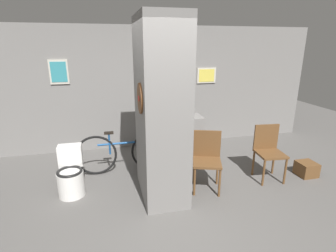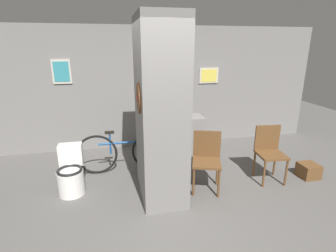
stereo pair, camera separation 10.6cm
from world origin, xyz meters
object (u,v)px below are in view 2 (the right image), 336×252
bicycle (125,152)px  bottle_tall (186,111)px  toilet (71,174)px  chair_near_pillar (207,158)px  chair_by_doorway (269,150)px

bicycle → bottle_tall: 1.33m
toilet → bottle_tall: 2.21m
chair_near_pillar → toilet: bearing=-170.0°
toilet → chair_by_doorway: (3.22, -0.27, 0.22)m
toilet → chair_by_doorway: chair_by_doorway is taller
toilet → chair_near_pillar: chair_near_pillar is taller
chair_near_pillar → bottle_tall: 1.05m
chair_near_pillar → chair_by_doorway: (1.13, 0.06, 0.00)m
bicycle → bottle_tall: size_ratio=5.40×
toilet → chair_near_pillar: (2.09, -0.33, 0.22)m
toilet → bicycle: (0.86, 0.53, 0.07)m
toilet → bicycle: bicycle is taller
chair_by_doorway → bottle_tall: size_ratio=2.93×
toilet → bottle_tall: size_ratio=2.28×
bottle_tall → chair_near_pillar: bearing=-84.4°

